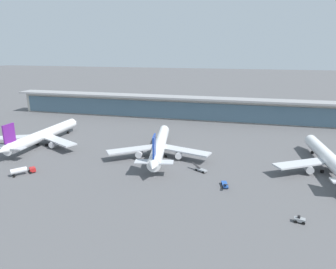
% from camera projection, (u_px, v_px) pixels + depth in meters
% --- Properties ---
extents(ground_plane, '(1200.00, 1200.00, 0.00)m').
position_uv_depth(ground_plane, '(158.00, 162.00, 126.42)').
color(ground_plane, '#515154').
extents(airliner_left_stand, '(44.86, 58.26, 15.53)m').
position_uv_depth(airliner_left_stand, '(43.00, 135.00, 147.19)').
color(airliner_left_stand, white).
rests_on(airliner_left_stand, ground).
extents(airliner_centre_stand, '(44.18, 58.11, 15.53)m').
position_uv_depth(airliner_centre_stand, '(160.00, 146.00, 131.60)').
color(airliner_centre_stand, white).
rests_on(airliner_centre_stand, ground).
extents(airliner_right_stand, '(44.71, 58.36, 15.53)m').
position_uv_depth(airliner_right_stand, '(330.00, 160.00, 114.88)').
color(airliner_right_stand, white).
rests_on(airliner_right_stand, ground).
extents(service_truck_near_nose_grey, '(6.55, 4.62, 2.70)m').
position_uv_depth(service_truck_near_nose_grey, '(201.00, 169.00, 116.28)').
color(service_truck_near_nose_grey, gray).
rests_on(service_truck_near_nose_grey, ground).
extents(service_truck_under_wing_grey, '(3.11, 2.16, 2.05)m').
position_uv_depth(service_truck_under_wing_grey, '(300.00, 220.00, 82.16)').
color(service_truck_under_wing_grey, gray).
rests_on(service_truck_under_wing_grey, ground).
extents(service_truck_mid_apron_red, '(7.34, 7.96, 2.95)m').
position_uv_depth(service_truck_mid_apron_red, '(22.00, 170.00, 113.09)').
color(service_truck_mid_apron_red, '#B21E1E').
rests_on(service_truck_mid_apron_red, ground).
extents(service_truck_by_tail_blue, '(2.84, 6.93, 2.70)m').
position_uv_depth(service_truck_by_tail_blue, '(225.00, 185.00, 103.48)').
color(service_truck_by_tail_blue, '#234C9E').
rests_on(service_truck_by_tail_blue, ground).
extents(terminal_building, '(251.99, 12.80, 15.20)m').
position_uv_depth(terminal_building, '(191.00, 108.00, 199.47)').
color(terminal_building, beige).
rests_on(terminal_building, ground).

